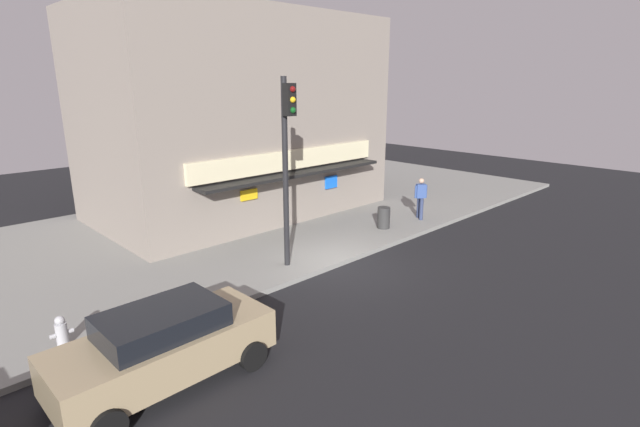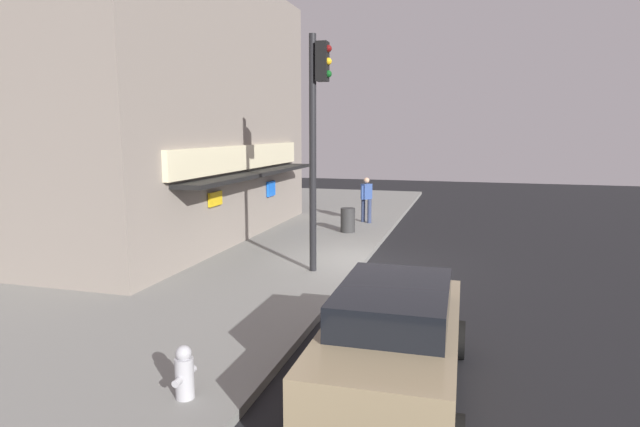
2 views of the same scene
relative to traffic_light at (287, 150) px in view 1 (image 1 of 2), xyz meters
The scene contains 8 objects.
ground_plane 4.31m from the traffic_light, 34.71° to the right, with size 53.38×53.38×0.00m, color black.
sidewalk 6.68m from the traffic_light, 74.90° to the left, with size 35.58×12.47×0.16m, color gray.
corner_building 7.56m from the traffic_light, 66.67° to the left, with size 12.37×8.02×8.61m.
traffic_light is the anchor object (origin of this frame).
fire_hydrant 7.70m from the traffic_light, behind, with size 0.50×0.26×0.75m.
trash_can 6.41m from the traffic_light, ahead, with size 0.52×0.52×0.87m, color #2D2D2D.
pedestrian 8.16m from the traffic_light, ahead, with size 0.50×0.52×1.80m.
parked_car_tan 7.08m from the traffic_light, 153.80° to the right, with size 4.39×2.05×1.63m.
Camera 1 is at (-10.78, -10.13, 6.00)m, focal length 26.59 mm.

